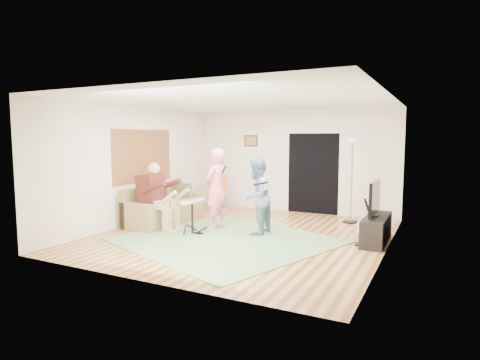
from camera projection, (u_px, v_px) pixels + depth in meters
The scene contains 19 objects.
floor at pixel (243, 235), 8.19m from camera, with size 6.00×6.00×0.00m, color brown.
walls at pixel (244, 169), 8.05m from camera, with size 5.50×6.00×2.70m, color #F0E3D0, non-canonical shape.
ceiling at pixel (244, 101), 7.91m from camera, with size 6.00×6.00×0.00m, color white.
window_blinds at pixel (143, 156), 9.44m from camera, with size 2.05×2.05×0.00m, color #93572D.
doorway at pixel (313, 174), 10.48m from camera, with size 2.10×2.10×0.00m, color black.
picture_frame at pixel (251, 141), 11.20m from camera, with size 0.42×0.03×0.32m, color #3F2314.
area_rug at pixel (226, 240), 7.76m from camera, with size 3.59×3.45×0.02m, color #577F4D.
sofa at pixel (162, 210), 9.44m from camera, with size 0.86×2.10×0.85m.
drummer at pixel (159, 204), 8.64m from camera, with size 0.94×0.53×1.45m.
drum_kit at pixel (192, 218), 8.28m from camera, with size 0.40×0.72×0.74m.
singer at pixel (216, 189), 8.68m from camera, with size 0.64×0.42×1.75m, color #FE6E85.
microphone at pixel (224, 169), 8.54m from camera, with size 0.06×0.06×0.24m, color black, non-canonical shape.
guitarist at pixel (257, 197), 8.19m from camera, with size 0.76×0.59×1.57m, color slate.
guitar_held at pixel (266, 183), 8.07m from camera, with size 0.12×0.60×0.26m, color white, non-canonical shape.
guitar_spare at pixel (363, 232), 7.37m from camera, with size 0.32×0.29×0.89m.
torchiere_lamp at pixel (352, 165), 9.28m from camera, with size 0.35×0.35×1.97m.
dining_chair at pixel (219, 198), 10.84m from camera, with size 0.54×0.57×0.98m.
tv_cabinet at pixel (376, 229), 7.62m from camera, with size 0.40×1.40×0.50m, color black.
television at pixel (375, 198), 7.58m from camera, with size 0.06×1.02×0.65m, color black.
Camera 1 is at (3.56, -7.19, 1.98)m, focal length 30.00 mm.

